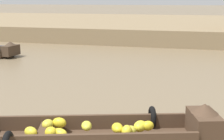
% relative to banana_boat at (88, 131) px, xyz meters
% --- Properties ---
extents(ground_plane, '(300.00, 300.00, 0.00)m').
position_rel_banana_boat_xyz_m(ground_plane, '(0.11, 5.62, -0.28)').
color(ground_plane, '#726047').
extents(riverbank_strip, '(160.00, 20.00, 1.06)m').
position_rel_banana_boat_xyz_m(riverbank_strip, '(0.11, 23.42, 0.25)').
color(riverbank_strip, '#7F6B4C').
rests_on(riverbank_strip, ground).
extents(banana_boat, '(5.39, 2.56, 0.84)m').
position_rel_banana_boat_xyz_m(banana_boat, '(0.00, 0.00, 0.00)').
color(banana_boat, '#473323').
rests_on(banana_boat, ground).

